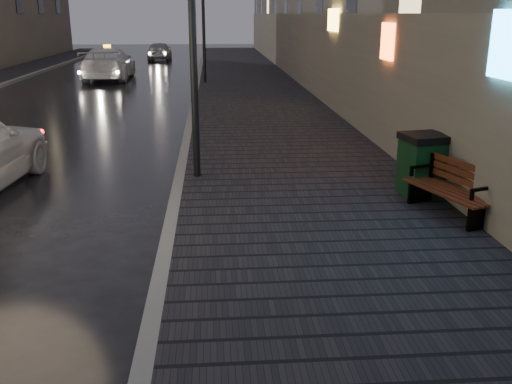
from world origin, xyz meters
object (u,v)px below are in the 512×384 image
Objects in this scene: trash_bin at (423,164)px; car_far at (160,51)px; lamp_far at (203,7)px; bench at (453,189)px; taxi_mid at (108,64)px.

trash_bin is 33.47m from car_far.
lamp_far is 4.90× the size of trash_bin.
taxi_mid is at bearing 94.14° from bench.
bench is 1.08m from trash_bin.
taxi_mid is at bearing 103.11° from trash_bin.
lamp_far reaches higher than taxi_mid.
bench is 0.32× the size of taxi_mid.
trash_bin is 0.20× the size of taxi_mid.
taxi_mid is at bearing 149.11° from lamp_far.
car_far is at bearing 83.97° from bench.
car_far is at bearing 102.47° from lamp_far.
lamp_far is at bearing 92.46° from trash_bin.
trash_bin is 0.28× the size of car_far.
car_far is at bearing -97.82° from taxi_mid.
lamp_far is 6.28m from taxi_mid.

